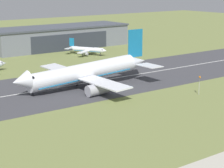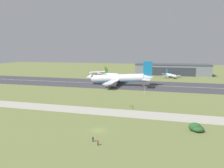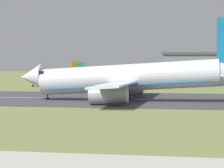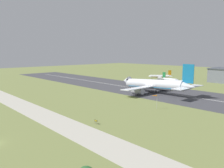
# 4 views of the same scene
# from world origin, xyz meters

# --- Properties ---
(ground_plane) EXTENTS (622.17, 622.17, 0.00)m
(ground_plane) POSITION_xyz_m (0.00, 49.86, 0.00)
(ground_plane) COLOR olive
(runway_strip) EXTENTS (382.17, 46.10, 0.06)m
(runway_strip) POSITION_xyz_m (0.00, 99.72, 0.03)
(runway_strip) COLOR #3D3D42
(runway_strip) RESTS_ON ground_plane
(runway_centreline) EXTENTS (343.95, 0.70, 0.01)m
(runway_centreline) POSITION_xyz_m (0.00, 99.72, 0.07)
(runway_centreline) COLOR silver
(runway_centreline) RESTS_ON runway_strip
(taxiway_road) EXTENTS (286.63, 10.99, 0.05)m
(taxiway_road) POSITION_xyz_m (0.00, 22.06, 0.03)
(taxiway_road) COLOR #B2AD9E
(taxiway_road) RESTS_ON ground_plane
(hangar_building) EXTENTS (78.44, 24.11, 12.01)m
(hangar_building) POSITION_xyz_m (23.57, 179.19, 6.02)
(hangar_building) COLOR slate
(hangar_building) RESTS_ON ground_plane
(airplane_landing) EXTENTS (53.91, 48.94, 18.68)m
(airplane_landing) POSITION_xyz_m (-16.42, 94.49, 5.18)
(airplane_landing) COLOR silver
(airplane_landing) RESTS_ON ground_plane
(airplane_parked_west) EXTENTS (18.47, 21.28, 7.95)m
(airplane_parked_west) POSITION_xyz_m (22.69, 150.69, 2.59)
(airplane_parked_west) COLOR silver
(airplane_parked_west) RESTS_ON ground_plane
(airplane_parked_centre) EXTENTS (19.94, 19.14, 8.70)m
(airplane_parked_centre) POSITION_xyz_m (-52.89, 154.05, 2.96)
(airplane_parked_centre) COLOR white
(airplane_parked_centre) RESTS_ON ground_plane
(airplane_parked_east) EXTENTS (16.60, 19.72, 8.57)m
(airplane_parked_east) POSITION_xyz_m (-33.32, 140.26, 2.68)
(airplane_parked_east) COLOR silver
(airplane_parked_east) RESTS_ON ground_plane
(shrub_clump) EXTENTS (5.01, 3.95, 2.93)m
(shrub_clump) POSITION_xyz_m (31.83, 7.82, 1.29)
(shrub_clump) COLOR #285628
(shrub_clump) RESTS_ON ground_plane
(windsock_pole) EXTENTS (1.99, 2.24, 6.26)m
(windsock_pole) POSITION_xyz_m (7.02, 62.99, 5.61)
(windsock_pole) COLOR #B7B7BC
(windsock_pole) RESTS_ON ground_plane
(runway_sign) EXTENTS (1.38, 0.14, 1.53)m
(runway_sign) POSITION_xyz_m (5.88, 30.60, 1.12)
(runway_sign) COLOR #4C4C51
(runway_sign) RESTS_ON ground_plane
(spectator_left) EXTENTS (0.40, 0.24, 1.63)m
(spectator_left) POSITION_xyz_m (1.52, -9.18, 0.84)
(spectator_left) COLOR #282B38
(spectator_left) RESTS_ON ground_plane
(spectator_right) EXTENTS (0.40, 0.24, 1.64)m
(spectator_right) POSITION_xyz_m (3.76, -11.18, 0.85)
(spectator_right) COLOR #282B38
(spectator_right) RESTS_ON ground_plane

